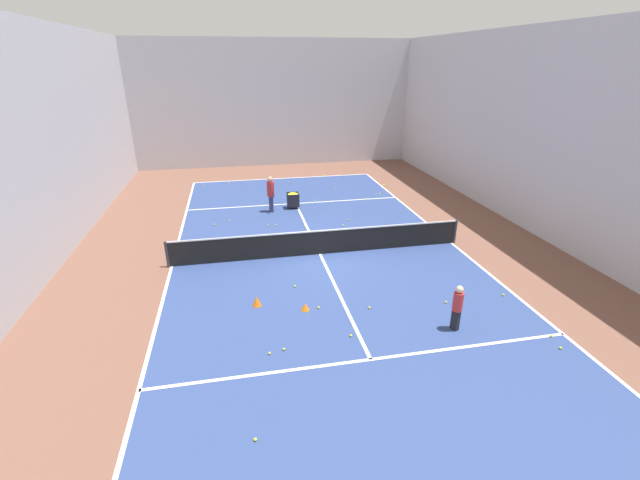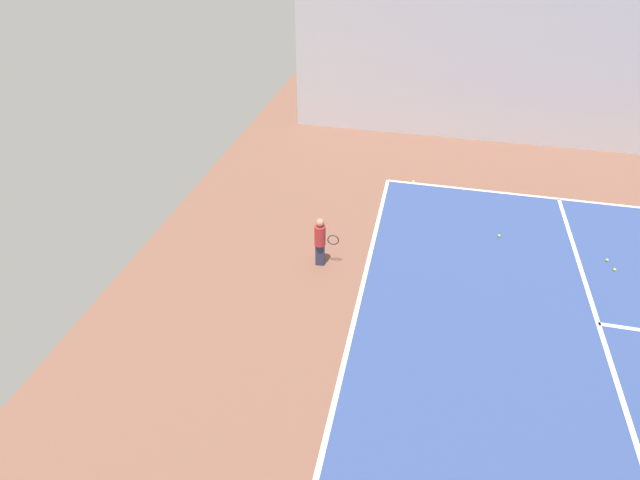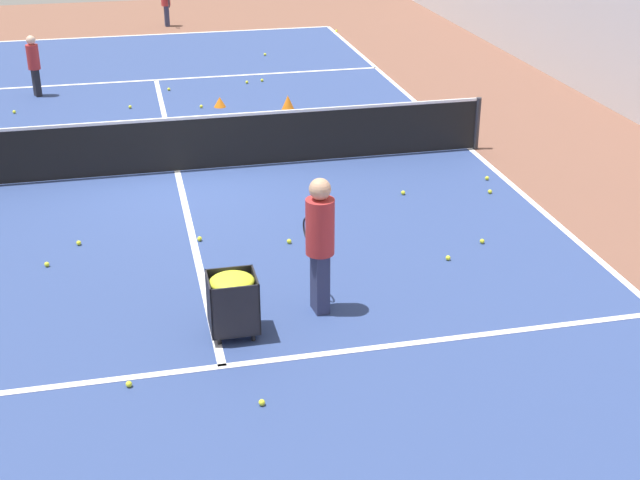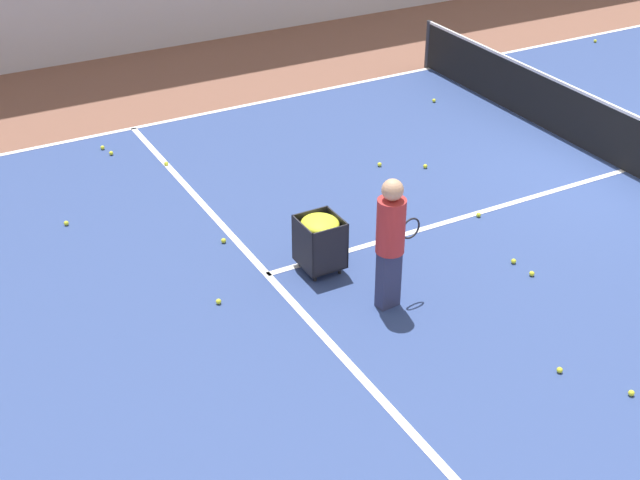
# 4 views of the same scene
# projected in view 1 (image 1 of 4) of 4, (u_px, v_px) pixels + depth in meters

# --- Properties ---
(ground_plane) EXTENTS (34.64, 34.64, 0.00)m
(ground_plane) POSITION_uv_depth(u_px,v_px,m) (320.00, 254.00, 16.17)
(ground_plane) COLOR brown
(court_playing_area) EXTENTS (10.77, 22.93, 0.00)m
(court_playing_area) POSITION_uv_depth(u_px,v_px,m) (320.00, 254.00, 16.17)
(court_playing_area) COLOR navy
(court_playing_area) RESTS_ON ground
(line_baseline_far) EXTENTS (10.77, 0.10, 0.00)m
(line_baseline_far) POSITION_uv_depth(u_px,v_px,m) (284.00, 178.00, 26.53)
(line_baseline_far) COLOR white
(line_baseline_far) RESTS_ON ground
(line_sideline_left) EXTENTS (0.10, 22.93, 0.00)m
(line_sideline_left) POSITION_uv_depth(u_px,v_px,m) (172.00, 267.00, 15.19)
(line_sideline_left) COLOR white
(line_sideline_left) RESTS_ON ground
(line_sideline_right) EXTENTS (0.10, 22.93, 0.00)m
(line_sideline_right) POSITION_uv_depth(u_px,v_px,m) (451.00, 243.00, 17.15)
(line_sideline_right) COLOR white
(line_sideline_right) RESTS_ON ground
(line_service_near) EXTENTS (10.77, 0.10, 0.00)m
(line_service_near) POSITION_uv_depth(u_px,v_px,m) (371.00, 359.00, 10.48)
(line_service_near) COLOR white
(line_service_near) RESTS_ON ground
(line_service_far) EXTENTS (10.77, 0.10, 0.00)m
(line_service_far) POSITION_uv_depth(u_px,v_px,m) (296.00, 203.00, 21.87)
(line_service_far) COLOR white
(line_service_far) RESTS_ON ground
(line_centre_service) EXTENTS (0.10, 12.61, 0.00)m
(line_centre_service) POSITION_uv_depth(u_px,v_px,m) (320.00, 254.00, 16.17)
(line_centre_service) COLOR white
(line_centre_service) RESTS_ON ground
(hall_enclosure_left) EXTENTS (0.15, 30.94, 8.12)m
(hall_enclosure_left) POSITION_uv_depth(u_px,v_px,m) (18.00, 158.00, 12.90)
(hall_enclosure_left) COLOR silver
(hall_enclosure_left) RESTS_ON ground
(hall_enclosure_right) EXTENTS (0.15, 30.94, 8.12)m
(hall_enclosure_right) POSITION_uv_depth(u_px,v_px,m) (559.00, 137.00, 16.29)
(hall_enclosure_right) COLOR silver
(hall_enclosure_right) RESTS_ON ground
(hall_enclosure_far) EXTENTS (18.48, 0.15, 8.12)m
(hall_enclosure_far) POSITION_uv_depth(u_px,v_px,m) (275.00, 104.00, 28.50)
(hall_enclosure_far) COLOR silver
(hall_enclosure_far) RESTS_ON ground
(tennis_net) EXTENTS (11.07, 0.10, 0.97)m
(tennis_net) POSITION_uv_depth(u_px,v_px,m) (320.00, 242.00, 15.98)
(tennis_net) COLOR #2D2D33
(tennis_net) RESTS_ON ground
(coach_at_net) EXTENTS (0.38, 0.68, 1.73)m
(coach_at_net) POSITION_uv_depth(u_px,v_px,m) (271.00, 192.00, 20.33)
(coach_at_net) COLOR #2D3351
(coach_at_net) RESTS_ON ground
(child_midcourt) EXTENTS (0.35, 0.35, 1.34)m
(child_midcourt) POSITION_uv_depth(u_px,v_px,m) (458.00, 305.00, 11.37)
(child_midcourt) COLOR black
(child_midcourt) RESTS_ON ground
(ball_cart) EXTENTS (0.56, 0.53, 0.78)m
(ball_cart) POSITION_uv_depth(u_px,v_px,m) (293.00, 197.00, 21.02)
(ball_cart) COLOR black
(ball_cart) RESTS_ON ground
(training_cone_0) EXTENTS (0.27, 0.27, 0.31)m
(training_cone_0) POSITION_uv_depth(u_px,v_px,m) (257.00, 301.00, 12.73)
(training_cone_0) COLOR orange
(training_cone_0) RESTS_ON ground
(training_cone_1) EXTENTS (0.25, 0.25, 0.21)m
(training_cone_1) POSITION_uv_depth(u_px,v_px,m) (305.00, 307.00, 12.52)
(training_cone_1) COLOR orange
(training_cone_1) RESTS_ON ground
(tennis_ball_0) EXTENTS (0.07, 0.07, 0.07)m
(tennis_ball_0) POSITION_uv_depth(u_px,v_px,m) (365.00, 199.00, 22.54)
(tennis_ball_0) COLOR yellow
(tennis_ball_0) RESTS_ON ground
(tennis_ball_1) EXTENTS (0.07, 0.07, 0.07)m
(tennis_ball_1) POSITION_uv_depth(u_px,v_px,m) (269.00, 353.00, 10.65)
(tennis_ball_1) COLOR yellow
(tennis_ball_1) RESTS_ON ground
(tennis_ball_2) EXTENTS (0.07, 0.07, 0.07)m
(tennis_ball_2) POSITION_uv_depth(u_px,v_px,m) (503.00, 295.00, 13.30)
(tennis_ball_2) COLOR yellow
(tennis_ball_2) RESTS_ON ground
(tennis_ball_3) EXTENTS (0.07, 0.07, 0.07)m
(tennis_ball_3) POSITION_uv_depth(u_px,v_px,m) (187.00, 206.00, 21.39)
(tennis_ball_3) COLOR yellow
(tennis_ball_3) RESTS_ON ground
(tennis_ball_4) EXTENTS (0.07, 0.07, 0.07)m
(tennis_ball_4) POSITION_uv_depth(u_px,v_px,m) (343.00, 225.00, 18.90)
(tennis_ball_4) COLOR yellow
(tennis_ball_4) RESTS_ON ground
(tennis_ball_5) EXTENTS (0.07, 0.07, 0.07)m
(tennis_ball_5) POSITION_uv_depth(u_px,v_px,m) (406.00, 236.00, 17.73)
(tennis_ball_5) COLOR yellow
(tennis_ball_5) RESTS_ON ground
(tennis_ball_6) EXTENTS (0.07, 0.07, 0.07)m
(tennis_ball_6) POSITION_uv_depth(u_px,v_px,m) (339.00, 174.00, 27.43)
(tennis_ball_6) COLOR yellow
(tennis_ball_6) RESTS_ON ground
(tennis_ball_7) EXTENTS (0.07, 0.07, 0.07)m
(tennis_ball_7) POSITION_uv_depth(u_px,v_px,m) (324.00, 175.00, 27.15)
(tennis_ball_7) COLOR yellow
(tennis_ball_7) RESTS_ON ground
(tennis_ball_8) EXTENTS (0.07, 0.07, 0.07)m
(tennis_ball_8) POSITION_uv_depth(u_px,v_px,m) (349.00, 220.00, 19.52)
(tennis_ball_8) COLOR yellow
(tennis_ball_8) RESTS_ON ground
(tennis_ball_9) EXTENTS (0.07, 0.07, 0.07)m
(tennis_ball_9) POSITION_uv_depth(u_px,v_px,m) (255.00, 439.00, 8.23)
(tennis_ball_9) COLOR yellow
(tennis_ball_9) RESTS_ON ground
(tennis_ball_10) EXTENTS (0.07, 0.07, 0.07)m
(tennis_ball_10) POSITION_uv_depth(u_px,v_px,m) (561.00, 348.00, 10.85)
(tennis_ball_10) COLOR yellow
(tennis_ball_10) RESTS_ON ground
(tennis_ball_12) EXTENTS (0.07, 0.07, 0.07)m
(tennis_ball_12) POSITION_uv_depth(u_px,v_px,m) (229.00, 183.00, 25.40)
(tennis_ball_12) COLOR yellow
(tennis_ball_12) RESTS_ON ground
(tennis_ball_13) EXTENTS (0.07, 0.07, 0.07)m
(tennis_ball_13) POSITION_uv_depth(u_px,v_px,m) (305.00, 226.00, 18.81)
(tennis_ball_13) COLOR yellow
(tennis_ball_13) RESTS_ON ground
(tennis_ball_14) EXTENTS (0.07, 0.07, 0.07)m
(tennis_ball_14) POSITION_uv_depth(u_px,v_px,m) (191.00, 241.00, 17.22)
(tennis_ball_14) COLOR yellow
(tennis_ball_14) RESTS_ON ground
(tennis_ball_15) EXTENTS (0.07, 0.07, 0.07)m
(tennis_ball_15) POSITION_uv_depth(u_px,v_px,m) (214.00, 225.00, 18.98)
(tennis_ball_15) COLOR yellow
(tennis_ball_15) RESTS_ON ground
(tennis_ball_16) EXTENTS (0.07, 0.07, 0.07)m
(tennis_ball_16) POSITION_uv_depth(u_px,v_px,m) (376.00, 194.00, 23.28)
(tennis_ball_16) COLOR yellow
(tennis_ball_16) RESTS_ON ground
(tennis_ball_17) EXTENTS (0.07, 0.07, 0.07)m
(tennis_ball_17) POSITION_uv_depth(u_px,v_px,m) (295.00, 286.00, 13.81)
(tennis_ball_17) COLOR yellow
(tennis_ball_17) RESTS_ON ground
(tennis_ball_18) EXTENTS (0.07, 0.07, 0.07)m
(tennis_ball_18) POSITION_uv_depth(u_px,v_px,m) (318.00, 308.00, 12.62)
(tennis_ball_18) COLOR yellow
(tennis_ball_18) RESTS_ON ground
(tennis_ball_19) EXTENTS (0.07, 0.07, 0.07)m
(tennis_ball_19) POSITION_uv_depth(u_px,v_px,m) (226.00, 241.00, 17.24)
(tennis_ball_19) COLOR yellow
(tennis_ball_19) RESTS_ON ground
(tennis_ball_20) EXTENTS (0.07, 0.07, 0.07)m
(tennis_ball_20) POSITION_uv_depth(u_px,v_px,m) (384.00, 185.00, 25.03)
(tennis_ball_20) COLOR yellow
(tennis_ball_20) RESTS_ON ground
(tennis_ball_21) EXTENTS (0.07, 0.07, 0.07)m
(tennis_ball_21) POSITION_uv_depth(u_px,v_px,m) (315.00, 201.00, 22.19)
(tennis_ball_21) COLOR yellow
(tennis_ball_21) RESTS_ON ground
(tennis_ball_22) EXTENTS (0.07, 0.07, 0.07)m
(tennis_ball_22) POSITION_uv_depth(u_px,v_px,m) (335.00, 190.00, 24.07)
(tennis_ball_22) COLOR yellow
(tennis_ball_22) RESTS_ON ground
(tennis_ball_23) EXTENTS (0.07, 0.07, 0.07)m
(tennis_ball_23) POSITION_uv_depth(u_px,v_px,m) (380.00, 194.00, 23.38)
(tennis_ball_23) COLOR yellow
(tennis_ball_23) RESTS_ON ground
(tennis_ball_24) EXTENTS (0.07, 0.07, 0.07)m
(tennis_ball_24) POSITION_uv_depth(u_px,v_px,m) (551.00, 336.00, 11.32)
(tennis_ball_24) COLOR yellow
(tennis_ball_24) RESTS_ON ground
(tennis_ball_25) EXTENTS (0.07, 0.07, 0.07)m
(tennis_ball_25) POSITION_uv_depth(u_px,v_px,m) (288.00, 199.00, 22.53)
(tennis_ball_25) COLOR yellow
(tennis_ball_25) RESTS_ON ground
(tennis_ball_26) EXTENTS (0.07, 0.07, 0.07)m
(tennis_ball_26) POSITION_uv_depth(u_px,v_px,m) (203.00, 185.00, 24.91)
(tennis_ball_26) COLOR yellow
(tennis_ball_26) RESTS_ON ground
(tennis_ball_27) EXTENTS (0.07, 0.07, 0.07)m
(tennis_ball_27) POSITION_uv_depth(u_px,v_px,m) (284.00, 349.00, 10.80)
(tennis_ball_27) COLOR yellow
(tennis_ball_27) RESTS_ON ground
(tennis_ball_28) EXTENTS (0.07, 0.07, 0.07)m
(tennis_ball_28) POSITION_uv_depth(u_px,v_px,m) (268.00, 226.00, 18.84)
(tennis_ball_28) COLOR yellow
(tennis_ball_28) RESTS_ON ground
(tennis_ball_29) EXTENTS (0.07, 0.07, 0.07)m
(tennis_ball_29) POSITION_uv_depth(u_px,v_px,m) (369.00, 308.00, 12.61)
(tennis_ball_29) COLOR yellow
(tennis_ball_29) RESTS_ON ground
(tennis_ball_30) EXTENTS (0.07, 0.07, 0.07)m
(tennis_ball_30) POSITION_uv_depth(u_px,v_px,m) (229.00, 220.00, 19.46)
(tennis_ball_30) COLOR yellow
(tennis_ball_30) RESTS_ON ground
(tennis_ball_31) EXTENTS (0.07, 0.07, 0.07)m
(tennis_ball_31) POSITION_uv_depth(u_px,v_px,m) (351.00, 336.00, 11.33)
(tennis_ball_31) COLOR yellow
(tennis_ball_31) RESTS_ON ground
(tennis_ball_32) EXTENTS (0.07, 0.07, 0.07)m
(tennis_ball_32) POSITION_uv_depth(u_px,v_px,m) (276.00, 225.00, 18.92)
(tennis_ball_32) COLOR yellow
(tennis_ball_32) RESTS_ON ground
(tennis_ball_33) EXTENTS (0.07, 0.07, 0.07)m
(tennis_ball_33) POSITION_uv_depth(u_px,v_px,m) (446.00, 302.00, 12.90)
(tennis_ball_33) COLOR yellow
(tennis_ball_33) RESTS_ON ground
(tennis_ball_34) EXTENTS (0.07, 0.07, 0.07)m
(tennis_ball_34) POSITION_uv_depth(u_px,v_px,m) (289.00, 182.00, 25.65)
(tennis_ball_34) COLOR yellow
(tennis_ball_34) RESTS_ON ground
(tennis_ball_35) EXTENTS (0.07, 0.07, 0.07)m
(tennis_ball_35) POSITION_uv_depth(u_px,v_px,m) (185.00, 247.00, 16.66)
(tennis_ball_35) COLOR yellow
(tennis_ball_35) RESTS_ON ground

